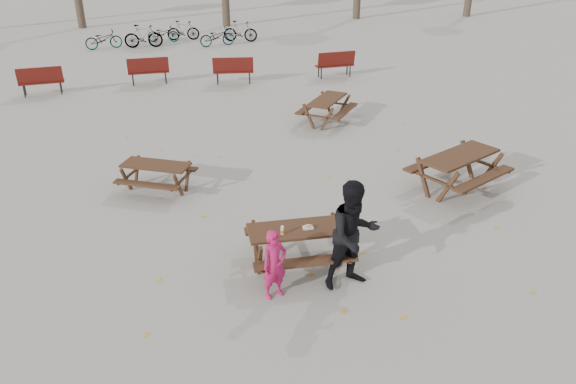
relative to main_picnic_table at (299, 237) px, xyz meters
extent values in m
plane|color=gray|center=(0.00, 0.00, -0.59)|extent=(80.00, 80.00, 0.00)
cube|color=#331D12|center=(0.00, 0.00, 0.16)|extent=(1.80, 0.70, 0.05)
cube|color=#331D12|center=(0.00, -0.60, -0.14)|extent=(1.80, 0.25, 0.05)
cube|color=#331D12|center=(0.00, 0.60, -0.14)|extent=(1.80, 0.25, 0.05)
cylinder|color=#331D12|center=(-0.75, -0.30, -0.22)|extent=(0.08, 0.08, 0.73)
cylinder|color=#331D12|center=(-0.75, 0.30, -0.22)|extent=(0.08, 0.08, 0.73)
cylinder|color=#331D12|center=(0.75, -0.30, -0.22)|extent=(0.08, 0.08, 0.73)
cylinder|color=#331D12|center=(0.75, 0.30, -0.22)|extent=(0.08, 0.08, 0.73)
cube|color=white|center=(0.16, -0.05, 0.21)|extent=(0.18, 0.11, 0.03)
ellipsoid|color=tan|center=(0.16, -0.05, 0.25)|extent=(0.14, 0.06, 0.05)
cylinder|color=silver|center=(-0.32, -0.15, 0.26)|extent=(0.06, 0.06, 0.15)
cylinder|color=orange|center=(-0.32, -0.15, 0.25)|extent=(0.07, 0.07, 0.05)
cylinder|color=white|center=(-0.32, -0.15, 0.35)|extent=(0.03, 0.03, 0.02)
imported|color=#BB1754|center=(-0.58, -0.82, 0.03)|extent=(0.53, 0.44, 1.24)
imported|color=black|center=(0.77, -0.74, 0.39)|extent=(1.09, 0.93, 1.95)
imported|color=black|center=(-5.25, 19.62, -0.14)|extent=(1.78, 0.98, 0.89)
imported|color=black|center=(-3.40, 19.52, -0.05)|extent=(1.80, 0.54, 1.08)
imported|color=black|center=(-2.50, 20.75, -0.19)|extent=(1.59, 0.77, 0.80)
imported|color=black|center=(-1.50, 20.94, -0.11)|extent=(1.62, 0.54, 0.96)
imported|color=black|center=(0.06, 19.22, -0.14)|extent=(1.80, 1.00, 0.89)
imported|color=black|center=(1.28, 20.04, -0.08)|extent=(1.76, 0.97, 1.02)
camera|label=1|loc=(-1.83, -8.41, 5.19)|focal=35.00mm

